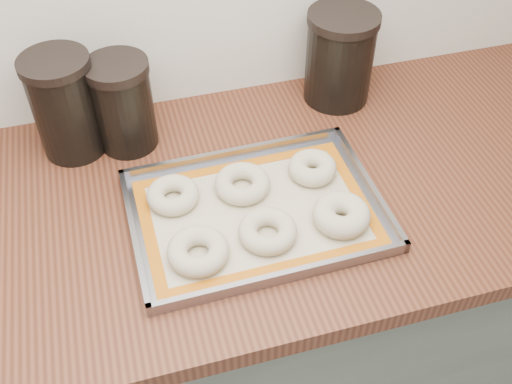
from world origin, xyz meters
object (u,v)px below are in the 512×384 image
object	(u,v)px
baking_tray	(256,212)
canister_mid	(123,104)
bagel_back_left	(173,195)
bagel_back_right	(312,168)
bagel_front_mid	(268,231)
canister_right	(340,57)
bagel_front_right	(341,215)
bagel_front_left	(198,251)
bagel_back_mid	(242,184)
canister_left	(65,105)

from	to	relation	value
baking_tray	canister_mid	bearing A→B (deg)	126.15
bagel_back_left	bagel_back_right	bearing A→B (deg)	-0.49
bagel_front_mid	canister_right	xyz separation A→B (m)	(0.27, 0.37, 0.08)
baking_tray	bagel_front_mid	world-z (taller)	bagel_front_mid
bagel_front_mid	bagel_front_right	bearing A→B (deg)	-0.89
bagel_front_right	bagel_back_left	size ratio (longest dim) A/B	1.07
bagel_front_left	canister_right	distance (m)	0.56
bagel_front_right	canister_mid	distance (m)	0.48
bagel_back_mid	canister_left	bearing A→B (deg)	143.62
bagel_front_right	canister_left	xyz separation A→B (m)	(-0.45, 0.35, 0.08)
bagel_back_mid	bagel_back_right	xyz separation A→B (m)	(0.14, 0.00, 0.00)
bagel_front_left	bagel_back_mid	xyz separation A→B (m)	(0.11, 0.14, -0.00)
baking_tray	bagel_back_left	xyz separation A→B (m)	(-0.14, 0.07, 0.01)
bagel_front_mid	canister_mid	size ratio (longest dim) A/B	0.54
bagel_front_left	bagel_front_right	bearing A→B (deg)	2.01
bagel_front_right	bagel_back_mid	bearing A→B (deg)	139.23
bagel_front_left	baking_tray	bearing A→B (deg)	30.91
bagel_front_right	bagel_back_mid	size ratio (longest dim) A/B	0.99
bagel_front_mid	bagel_back_right	size ratio (longest dim) A/B	1.10
bagel_front_left	canister_right	world-z (taller)	canister_right
bagel_front_left	canister_mid	size ratio (longest dim) A/B	0.55
bagel_front_left	bagel_front_mid	xyz separation A→B (m)	(0.13, 0.01, -0.00)
bagel_back_mid	bagel_back_right	bearing A→B (deg)	1.56
bagel_back_left	canister_right	bearing A→B (deg)	29.22
bagel_back_right	canister_mid	distance (m)	0.40
bagel_back_left	bagel_front_mid	bearing A→B (deg)	-42.62
bagel_front_left	bagel_front_mid	world-z (taller)	bagel_front_left
baking_tray	canister_mid	xyz separation A→B (m)	(-0.20, 0.27, 0.09)
canister_right	canister_mid	bearing A→B (deg)	-176.08
canister_mid	bagel_back_left	bearing A→B (deg)	-74.18
bagel_front_left	bagel_front_mid	bearing A→B (deg)	5.13
baking_tray	bagel_back_right	world-z (taller)	bagel_back_right
bagel_back_left	canister_left	xyz separation A→B (m)	(-0.17, 0.21, 0.09)
canister_left	canister_mid	world-z (taller)	canister_left
bagel_back_right	bagel_front_left	bearing A→B (deg)	-150.99
bagel_front_left	bagel_back_right	world-z (taller)	bagel_back_right
bagel_back_mid	bagel_back_right	size ratio (longest dim) A/B	1.12
baking_tray	bagel_back_left	distance (m)	0.16
bagel_front_left	bagel_back_mid	size ratio (longest dim) A/B	1.01
baking_tray	bagel_front_left	distance (m)	0.15
bagel_back_left	bagel_back_right	size ratio (longest dim) A/B	1.04
bagel_back_left	canister_right	size ratio (longest dim) A/B	0.48
bagel_front_mid	bagel_front_right	size ratio (longest dim) A/B	0.99
bagel_front_mid	bagel_back_mid	xyz separation A→B (m)	(-0.01, 0.13, 0.00)
baking_tray	canister_right	bearing A→B (deg)	47.92
canister_mid	canister_right	xyz separation A→B (m)	(0.47, 0.03, 0.01)
bagel_front_right	bagel_back_mid	world-z (taller)	bagel_front_right
bagel_back_right	canister_right	size ratio (longest dim) A/B	0.46
canister_right	bagel_front_mid	bearing A→B (deg)	-126.43
bagel_back_left	canister_right	world-z (taller)	canister_right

